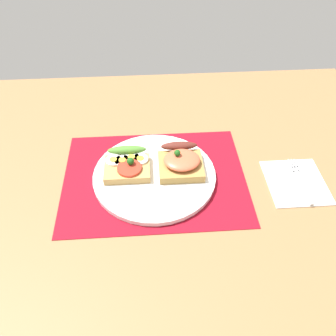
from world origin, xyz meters
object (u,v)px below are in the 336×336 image
(plate, at_px, (154,175))
(sandwich_salmon, at_px, (181,162))
(fork, at_px, (300,179))
(napkin, at_px, (296,182))
(sandwich_egg_tomato, at_px, (127,164))

(plate, distance_m, sandwich_salmon, 0.07)
(sandwich_salmon, relative_size, fork, 0.76)
(napkin, bearing_deg, sandwich_egg_tomato, 171.64)
(sandwich_salmon, distance_m, fork, 0.26)
(plate, bearing_deg, sandwich_salmon, 13.49)
(sandwich_egg_tomato, relative_size, sandwich_salmon, 0.96)
(sandwich_salmon, bearing_deg, napkin, -11.37)
(plate, distance_m, sandwich_egg_tomato, 0.06)
(plate, distance_m, fork, 0.32)
(plate, xyz_separation_m, fork, (0.32, -0.03, -0.00))
(sandwich_salmon, height_order, fork, sandwich_salmon)
(plate, relative_size, napkin, 1.94)
(fork, bearing_deg, sandwich_salmon, 169.70)
(sandwich_egg_tomato, bearing_deg, plate, -17.29)
(fork, bearing_deg, plate, 174.14)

